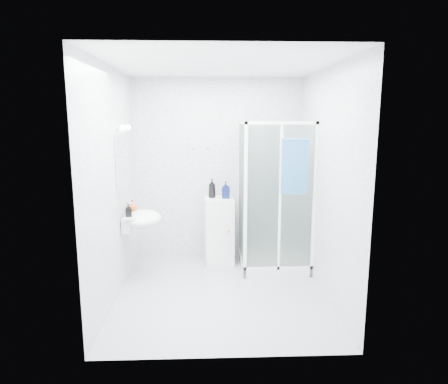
{
  "coord_description": "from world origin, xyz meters",
  "views": [
    {
      "loc": [
        -0.14,
        -4.42,
        2.03
      ],
      "look_at": [
        0.05,
        0.35,
        1.15
      ],
      "focal_mm": 32.0,
      "sensor_mm": 36.0,
      "label": 1
    }
  ],
  "objects_px": {
    "wall_basin": "(141,219)",
    "soap_dispenser_black": "(129,210)",
    "storage_cabinet": "(219,231)",
    "shampoo_bottle_a": "(212,188)",
    "hand_towel": "(295,165)",
    "shower_enclosure": "(268,237)",
    "shampoo_bottle_b": "(226,190)",
    "soap_dispenser_orange": "(133,206)"
  },
  "relations": [
    {
      "from": "soap_dispenser_orange",
      "to": "soap_dispenser_black",
      "type": "bearing_deg",
      "value": -89.88
    },
    {
      "from": "shower_enclosure",
      "to": "hand_towel",
      "type": "distance_m",
      "value": 1.13
    },
    {
      "from": "hand_towel",
      "to": "shower_enclosure",
      "type": "bearing_deg",
      "value": 121.23
    },
    {
      "from": "storage_cabinet",
      "to": "shampoo_bottle_a",
      "type": "distance_m",
      "value": 0.62
    },
    {
      "from": "hand_towel",
      "to": "soap_dispenser_black",
      "type": "relative_size",
      "value": 4.21
    },
    {
      "from": "wall_basin",
      "to": "soap_dispenser_black",
      "type": "bearing_deg",
      "value": -130.04
    },
    {
      "from": "shower_enclosure",
      "to": "shampoo_bottle_b",
      "type": "bearing_deg",
      "value": 158.9
    },
    {
      "from": "shower_enclosure",
      "to": "wall_basin",
      "type": "xyz_separation_m",
      "value": [
        -1.66,
        -0.32,
        0.35
      ]
    },
    {
      "from": "storage_cabinet",
      "to": "soap_dispenser_black",
      "type": "distance_m",
      "value": 1.39
    },
    {
      "from": "soap_dispenser_black",
      "to": "shampoo_bottle_b",
      "type": "bearing_deg",
      "value": 29.42
    },
    {
      "from": "wall_basin",
      "to": "hand_towel",
      "type": "relative_size",
      "value": 0.82
    },
    {
      "from": "wall_basin",
      "to": "hand_towel",
      "type": "bearing_deg",
      "value": -2.56
    },
    {
      "from": "wall_basin",
      "to": "soap_dispenser_orange",
      "type": "height_order",
      "value": "soap_dispenser_orange"
    },
    {
      "from": "shower_enclosure",
      "to": "soap_dispenser_black",
      "type": "distance_m",
      "value": 1.9
    },
    {
      "from": "shampoo_bottle_a",
      "to": "soap_dispenser_orange",
      "type": "bearing_deg",
      "value": -156.24
    },
    {
      "from": "hand_towel",
      "to": "wall_basin",
      "type": "bearing_deg",
      "value": 177.44
    },
    {
      "from": "hand_towel",
      "to": "shampoo_bottle_a",
      "type": "xyz_separation_m",
      "value": [
        -1.0,
        0.65,
        -0.39
      ]
    },
    {
      "from": "shampoo_bottle_a",
      "to": "soap_dispenser_orange",
      "type": "relative_size",
      "value": 1.72
    },
    {
      "from": "wall_basin",
      "to": "shampoo_bottle_b",
      "type": "distance_m",
      "value": 1.24
    },
    {
      "from": "wall_basin",
      "to": "hand_towel",
      "type": "xyz_separation_m",
      "value": [
        1.9,
        -0.09,
        0.68
      ]
    },
    {
      "from": "shampoo_bottle_b",
      "to": "shower_enclosure",
      "type": "bearing_deg",
      "value": -21.1
    },
    {
      "from": "soap_dispenser_black",
      "to": "shampoo_bottle_a",
      "type": "bearing_deg",
      "value": 34.93
    },
    {
      "from": "wall_basin",
      "to": "soap_dispenser_orange",
      "type": "relative_size",
      "value": 3.56
    },
    {
      "from": "soap_dispenser_orange",
      "to": "soap_dispenser_black",
      "type": "height_order",
      "value": "soap_dispenser_black"
    },
    {
      "from": "shampoo_bottle_a",
      "to": "soap_dispenser_orange",
      "type": "distance_m",
      "value": 1.12
    },
    {
      "from": "shampoo_bottle_a",
      "to": "storage_cabinet",
      "type": "bearing_deg",
      "value": -9.22
    },
    {
      "from": "wall_basin",
      "to": "soap_dispenser_orange",
      "type": "xyz_separation_m",
      "value": [
        -0.12,
        0.12,
        0.14
      ]
    },
    {
      "from": "storage_cabinet",
      "to": "soap_dispenser_black",
      "type": "bearing_deg",
      "value": -152.96
    },
    {
      "from": "shampoo_bottle_a",
      "to": "shampoo_bottle_b",
      "type": "distance_m",
      "value": 0.19
    },
    {
      "from": "shampoo_bottle_a",
      "to": "soap_dispenser_black",
      "type": "xyz_separation_m",
      "value": [
        -1.01,
        -0.71,
        -0.14
      ]
    },
    {
      "from": "wall_basin",
      "to": "shampoo_bottle_b",
      "type": "height_order",
      "value": "shampoo_bottle_b"
    },
    {
      "from": "storage_cabinet",
      "to": "shampoo_bottle_a",
      "type": "height_order",
      "value": "shampoo_bottle_a"
    },
    {
      "from": "shower_enclosure",
      "to": "soap_dispenser_orange",
      "type": "bearing_deg",
      "value": -173.69
    },
    {
      "from": "shampoo_bottle_a",
      "to": "wall_basin",
      "type": "bearing_deg",
      "value": -147.66
    },
    {
      "from": "storage_cabinet",
      "to": "shampoo_bottle_b",
      "type": "bearing_deg",
      "value": -14.07
    },
    {
      "from": "shampoo_bottle_b",
      "to": "hand_towel",
      "type": "bearing_deg",
      "value": -37.35
    },
    {
      "from": "hand_towel",
      "to": "soap_dispenser_orange",
      "type": "relative_size",
      "value": 4.34
    },
    {
      "from": "hand_towel",
      "to": "soap_dispenser_orange",
      "type": "height_order",
      "value": "hand_towel"
    },
    {
      "from": "wall_basin",
      "to": "soap_dispenser_black",
      "type": "distance_m",
      "value": 0.24
    },
    {
      "from": "storage_cabinet",
      "to": "hand_towel",
      "type": "distance_m",
      "value": 1.49
    },
    {
      "from": "wall_basin",
      "to": "shampoo_bottle_b",
      "type": "xyz_separation_m",
      "value": [
        1.08,
        0.54,
        0.27
      ]
    },
    {
      "from": "wall_basin",
      "to": "shampoo_bottle_a",
      "type": "height_order",
      "value": "shampoo_bottle_a"
    }
  ]
}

